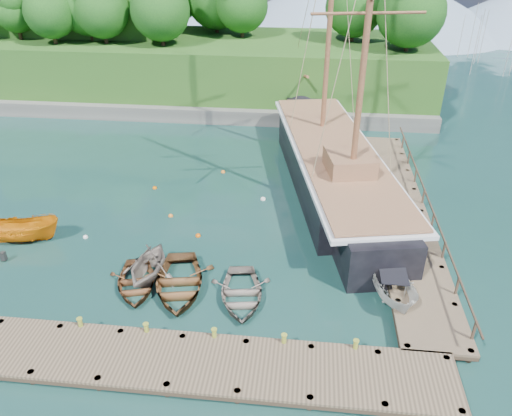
% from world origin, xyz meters
% --- Properties ---
extents(ground, '(160.00, 160.00, 0.00)m').
position_xyz_m(ground, '(0.00, 0.00, 0.00)').
color(ground, '#143830').
rests_on(ground, ground).
extents(dock_near, '(20.00, 3.20, 1.10)m').
position_xyz_m(dock_near, '(2.00, -6.50, 0.43)').
color(dock_near, '#493B2E').
rests_on(dock_near, ground).
extents(dock_east, '(3.20, 24.00, 1.10)m').
position_xyz_m(dock_east, '(11.50, 7.00, 0.43)').
color(dock_east, '#493B2E').
rests_on(dock_east, ground).
extents(bollard_0, '(0.26, 0.26, 0.45)m').
position_xyz_m(bollard_0, '(-4.00, -5.10, 0.00)').
color(bollard_0, olive).
rests_on(bollard_0, ground).
extents(bollard_1, '(0.26, 0.26, 0.45)m').
position_xyz_m(bollard_1, '(-1.00, -5.10, 0.00)').
color(bollard_1, olive).
rests_on(bollard_1, ground).
extents(bollard_2, '(0.26, 0.26, 0.45)m').
position_xyz_m(bollard_2, '(2.00, -5.10, 0.00)').
color(bollard_2, olive).
rests_on(bollard_2, ground).
extents(bollard_3, '(0.26, 0.26, 0.45)m').
position_xyz_m(bollard_3, '(5.00, -5.10, 0.00)').
color(bollard_3, olive).
rests_on(bollard_3, ground).
extents(bollard_4, '(0.26, 0.26, 0.45)m').
position_xyz_m(bollard_4, '(8.00, -5.10, 0.00)').
color(bollard_4, olive).
rests_on(bollard_4, ground).
extents(rowboat_0, '(3.81, 4.59, 0.82)m').
position_xyz_m(rowboat_0, '(-2.72, -1.51, 0.00)').
color(rowboat_0, brown).
rests_on(rowboat_0, ground).
extents(rowboat_1, '(3.53, 4.00, 1.96)m').
position_xyz_m(rowboat_1, '(-2.29, -0.60, 0.00)').
color(rowboat_1, '#71665C').
rests_on(rowboat_1, ground).
extents(rowboat_2, '(4.45, 5.60, 1.04)m').
position_xyz_m(rowboat_2, '(-0.52, -1.44, 0.00)').
color(rowboat_2, brown).
rests_on(rowboat_2, ground).
extents(rowboat_3, '(3.67, 4.71, 0.89)m').
position_xyz_m(rowboat_3, '(2.70, -1.84, 0.00)').
color(rowboat_3, '#70645A').
rests_on(rowboat_3, ground).
extents(motorboat_orange, '(4.54, 2.36, 1.67)m').
position_xyz_m(motorboat_orange, '(-10.48, 1.88, 0.00)').
color(motorboat_orange, '#CE6F09').
rests_on(motorboat_orange, ground).
extents(cabin_boat_white, '(2.55, 4.72, 1.73)m').
position_xyz_m(cabin_boat_white, '(10.00, -0.93, 0.00)').
color(cabin_boat_white, beige).
rests_on(cabin_boat_white, ground).
extents(schooner, '(9.68, 29.27, 21.98)m').
position_xyz_m(schooner, '(7.43, 10.90, 1.22)').
color(schooner, black).
rests_on(schooner, ground).
extents(mooring_buoy_0, '(0.29, 0.29, 0.29)m').
position_xyz_m(mooring_buoy_0, '(-7.15, 2.63, 0.00)').
color(mooring_buoy_0, white).
rests_on(mooring_buoy_0, ground).
extents(mooring_buoy_1, '(0.31, 0.31, 0.31)m').
position_xyz_m(mooring_buoy_1, '(-2.80, 5.57, 0.00)').
color(mooring_buoy_1, orange).
rests_on(mooring_buoy_1, ground).
extents(mooring_buoy_2, '(0.32, 0.32, 0.32)m').
position_xyz_m(mooring_buoy_2, '(-0.60, 3.51, 0.00)').
color(mooring_buoy_2, '#D35404').
rests_on(mooring_buoy_2, ground).
extents(mooring_buoy_3, '(0.36, 0.36, 0.36)m').
position_xyz_m(mooring_buoy_3, '(2.78, 8.39, 0.00)').
color(mooring_buoy_3, silver).
rests_on(mooring_buoy_3, ground).
extents(mooring_buoy_4, '(0.30, 0.30, 0.30)m').
position_xyz_m(mooring_buoy_4, '(-4.88, 9.15, 0.00)').
color(mooring_buoy_4, '#D85D00').
rests_on(mooring_buoy_4, ground).
extents(mooring_buoy_5, '(0.32, 0.32, 0.32)m').
position_xyz_m(mooring_buoy_5, '(-0.57, 12.21, 0.00)').
color(mooring_buoy_5, orange).
rests_on(mooring_buoy_5, ground).
extents(headland, '(51.00, 19.31, 12.90)m').
position_xyz_m(headland, '(-12.88, 31.36, 5.54)').
color(headland, '#474744').
rests_on(headland, ground).
extents(distant_ridge, '(117.00, 40.00, 10.00)m').
position_xyz_m(distant_ridge, '(4.30, 70.00, 4.35)').
color(distant_ridge, '#728CA5').
rests_on(distant_ridge, ground).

